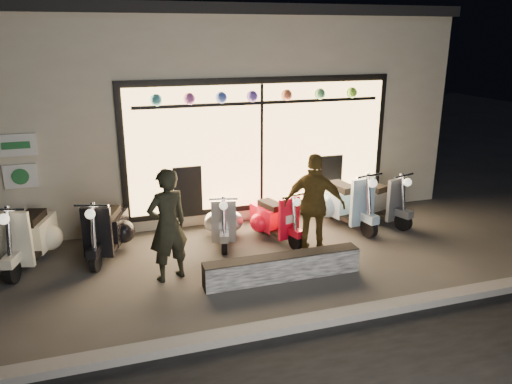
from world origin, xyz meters
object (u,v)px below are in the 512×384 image
graffiti_barrier (283,267)px  scooter_silver (224,219)px  scooter_red (272,218)px  man (168,225)px  woman (315,205)px

graffiti_barrier → scooter_silver: scooter_silver is taller
scooter_red → man: 2.41m
woman → scooter_silver: bearing=-9.3°
scooter_silver → man: size_ratio=0.76×
graffiti_barrier → man: man is taller
graffiti_barrier → woman: 1.34m
scooter_red → woman: (0.44, -0.89, 0.50)m
scooter_red → woman: bearing=-80.1°
scooter_red → man: bearing=-168.7°
man → woman: man is taller
graffiti_barrier → scooter_red: 1.71m
scooter_red → scooter_silver: bearing=150.6°
graffiti_barrier → scooter_red: size_ratio=1.87×
graffiti_barrier → scooter_red: scooter_red is taller
graffiti_barrier → scooter_silver: 1.92m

